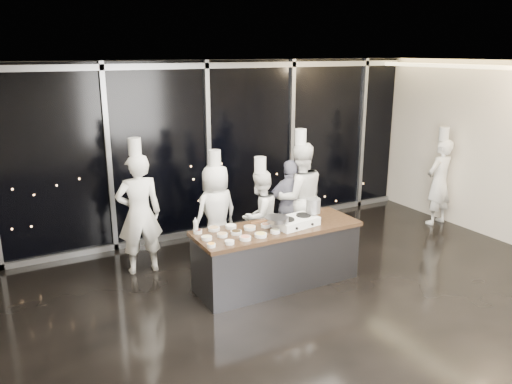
% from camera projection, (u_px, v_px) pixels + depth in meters
% --- Properties ---
extents(ground, '(9.00, 9.00, 0.00)m').
position_uv_depth(ground, '(311.00, 310.00, 6.70)').
color(ground, black).
rests_on(ground, ground).
extents(room_shell, '(9.02, 7.02, 3.21)m').
position_uv_depth(room_shell, '(328.00, 144.00, 6.16)').
color(room_shell, beige).
rests_on(room_shell, ground).
extents(window_wall, '(8.90, 0.11, 3.20)m').
position_uv_depth(window_wall, '(208.00, 150.00, 9.17)').
color(window_wall, black).
rests_on(window_wall, ground).
extents(demo_counter, '(2.46, 0.86, 0.90)m').
position_uv_depth(demo_counter, '(277.00, 255.00, 7.33)').
color(demo_counter, '#3B3B41').
rests_on(demo_counter, ground).
extents(stove, '(0.69, 0.48, 0.14)m').
position_uv_depth(stove, '(295.00, 221.00, 7.24)').
color(stove, white).
rests_on(stove, demo_counter).
extents(frying_pan, '(0.60, 0.38, 0.06)m').
position_uv_depth(frying_pan, '(276.00, 219.00, 7.02)').
color(frying_pan, gray).
rests_on(frying_pan, stove).
extents(stock_pot, '(0.24, 0.24, 0.21)m').
position_uv_depth(stock_pot, '(313.00, 206.00, 7.37)').
color(stock_pot, '#AFAFB1').
rests_on(stock_pot, stove).
extents(prep_bowls, '(1.36, 0.72, 0.05)m').
position_uv_depth(prep_bowls, '(239.00, 232.00, 6.91)').
color(prep_bowls, white).
rests_on(prep_bowls, demo_counter).
extents(squeeze_bottle, '(0.07, 0.07, 0.24)m').
position_uv_depth(squeeze_bottle, '(196.00, 226.00, 6.92)').
color(squeeze_bottle, silver).
rests_on(squeeze_bottle, demo_counter).
extents(chef_far_left, '(0.72, 0.51, 2.12)m').
position_uv_depth(chef_far_left, '(139.00, 213.00, 7.62)').
color(chef_far_left, white).
rests_on(chef_far_left, ground).
extents(chef_left, '(0.88, 0.67, 1.85)m').
position_uv_depth(chef_left, '(216.00, 212.00, 8.10)').
color(chef_left, white).
rests_on(chef_left, ground).
extents(chef_center, '(0.88, 0.77, 1.74)m').
position_uv_depth(chef_center, '(260.00, 215.00, 8.13)').
color(chef_center, white).
rests_on(chef_center, ground).
extents(guest, '(1.01, 0.61, 1.60)m').
position_uv_depth(guest, '(291.00, 206.00, 8.48)').
color(guest, '#17163E').
rests_on(guest, ground).
extents(chef_right, '(1.02, 0.86, 2.12)m').
position_uv_depth(chef_right, '(299.00, 197.00, 8.50)').
color(chef_right, white).
rests_on(chef_right, ground).
extents(chef_side, '(0.67, 0.49, 1.94)m').
position_uv_depth(chef_side, '(439.00, 181.00, 9.83)').
color(chef_side, white).
rests_on(chef_side, ground).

